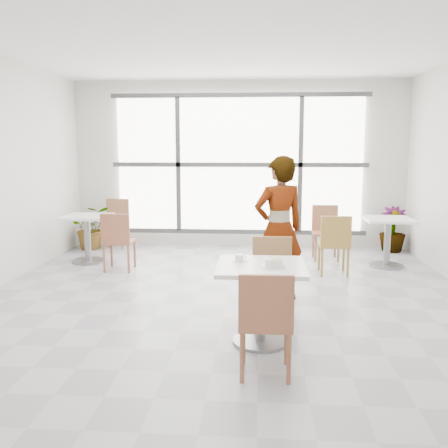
# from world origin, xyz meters

# --- Properties ---
(floor) EXTENTS (7.00, 7.00, 0.00)m
(floor) POSITION_xyz_m (0.00, 0.00, 0.00)
(floor) COLOR #9E9EA5
(floor) RESTS_ON ground
(ceiling) EXTENTS (7.00, 7.00, 0.00)m
(ceiling) POSITION_xyz_m (0.00, 0.00, 3.00)
(ceiling) COLOR white
(ceiling) RESTS_ON ground
(wall_back) EXTENTS (6.00, 0.00, 6.00)m
(wall_back) POSITION_xyz_m (0.00, 3.50, 1.50)
(wall_back) COLOR silver
(wall_back) RESTS_ON ground
(wall_front) EXTENTS (6.00, 0.00, 6.00)m
(wall_front) POSITION_xyz_m (0.00, -3.50, 1.50)
(wall_front) COLOR silver
(wall_front) RESTS_ON ground
(window) EXTENTS (4.60, 0.07, 2.52)m
(window) POSITION_xyz_m (0.00, 3.44, 1.50)
(window) COLOR white
(window) RESTS_ON ground
(main_table) EXTENTS (0.80, 0.80, 0.75)m
(main_table) POSITION_xyz_m (0.40, -1.09, 0.52)
(main_table) COLOR white
(main_table) RESTS_ON ground
(chair_near) EXTENTS (0.42, 0.42, 0.87)m
(chair_near) POSITION_xyz_m (0.43, -1.80, 0.50)
(chair_near) COLOR brown
(chair_near) RESTS_ON ground
(chair_far) EXTENTS (0.42, 0.42, 0.87)m
(chair_far) POSITION_xyz_m (0.52, -0.41, 0.50)
(chair_far) COLOR #976C42
(chair_far) RESTS_ON ground
(oatmeal_bowl) EXTENTS (0.21, 0.21, 0.10)m
(oatmeal_bowl) POSITION_xyz_m (0.51, -1.19, 0.79)
(oatmeal_bowl) COLOR silver
(oatmeal_bowl) RESTS_ON main_table
(coffee_cup) EXTENTS (0.16, 0.13, 0.07)m
(coffee_cup) POSITION_xyz_m (0.19, -0.97, 0.78)
(coffee_cup) COLOR white
(coffee_cup) RESTS_ON main_table
(person) EXTENTS (0.74, 0.63, 1.72)m
(person) POSITION_xyz_m (0.61, 0.27, 0.86)
(person) COLOR black
(person) RESTS_ON ground
(bg_table_left) EXTENTS (0.70, 0.70, 0.75)m
(bg_table_left) POSITION_xyz_m (-2.34, 2.01, 0.49)
(bg_table_left) COLOR white
(bg_table_left) RESTS_ON ground
(bg_table_right) EXTENTS (0.70, 0.70, 0.75)m
(bg_table_right) POSITION_xyz_m (2.33, 2.05, 0.49)
(bg_table_right) COLOR white
(bg_table_right) RESTS_ON ground
(bg_chair_left_near) EXTENTS (0.42, 0.42, 0.87)m
(bg_chair_left_near) POSITION_xyz_m (-1.69, 1.46, 0.50)
(bg_chair_left_near) COLOR #95563C
(bg_chair_left_near) RESTS_ON ground
(bg_chair_left_far) EXTENTS (0.42, 0.42, 0.87)m
(bg_chair_left_far) POSITION_xyz_m (-2.24, 3.28, 0.50)
(bg_chair_left_far) COLOR #9E6C4C
(bg_chair_left_far) RESTS_ON ground
(bg_chair_right_near) EXTENTS (0.42, 0.42, 0.87)m
(bg_chair_right_near) POSITION_xyz_m (1.44, 1.45, 0.50)
(bg_chair_right_near) COLOR olive
(bg_chair_right_near) RESTS_ON ground
(bg_chair_right_far) EXTENTS (0.42, 0.42, 0.87)m
(bg_chair_right_far) POSITION_xyz_m (1.46, 2.56, 0.50)
(bg_chair_right_far) COLOR #9E6342
(bg_chair_right_far) RESTS_ON ground
(plant_left) EXTENTS (0.88, 0.83, 0.78)m
(plant_left) POSITION_xyz_m (-2.63, 3.04, 0.39)
(plant_left) COLOR #487D40
(plant_left) RESTS_ON ground
(plant_right) EXTENTS (0.51, 0.51, 0.79)m
(plant_right) POSITION_xyz_m (2.70, 3.16, 0.39)
(plant_right) COLOR #4E713E
(plant_right) RESTS_ON ground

